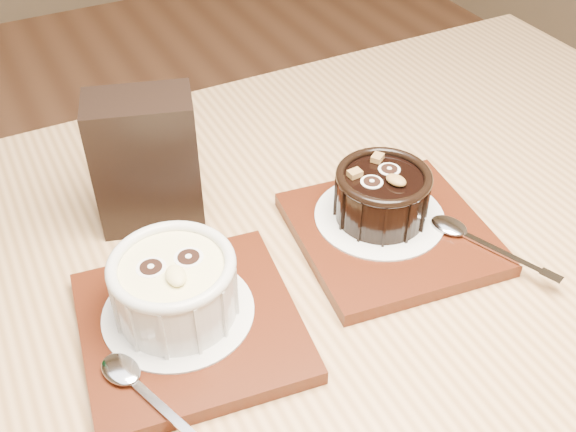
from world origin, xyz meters
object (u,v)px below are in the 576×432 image
table (296,367)px  condiment_stand (146,162)px  ramekin_dark (382,193)px  tray_left (191,326)px  ramekin_white (174,285)px  tray_right (391,233)px

table → condiment_stand: (-0.07, 0.18, 0.16)m
table → ramekin_dark: ramekin_dark is taller
tray_left → ramekin_white: bearing=113.7°
tray_right → condiment_stand: bearing=144.5°
table → tray_right: 0.16m
table → tray_left: (-0.10, 0.01, 0.10)m
table → ramekin_dark: size_ratio=12.92×
tray_left → ramekin_white: ramekin_white is taller
table → tray_right: bearing=15.7°
ramekin_dark → condiment_stand: bearing=128.6°
tray_left → tray_right: size_ratio=1.00×
tray_right → condiment_stand: 0.25m
ramekin_white → ramekin_dark: 0.22m
table → condiment_stand: condiment_stand is taller
ramekin_dark → tray_left: bearing=170.9°
table → condiment_stand: size_ratio=8.60×
ramekin_white → condiment_stand: bearing=84.6°
tray_left → ramekin_white: (-0.01, 0.01, 0.04)m
tray_right → ramekin_white: bearing=-177.9°
table → ramekin_white: (-0.10, 0.03, 0.14)m
table → tray_right: size_ratio=6.69×
ramekin_white → ramekin_dark: bearing=12.3°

